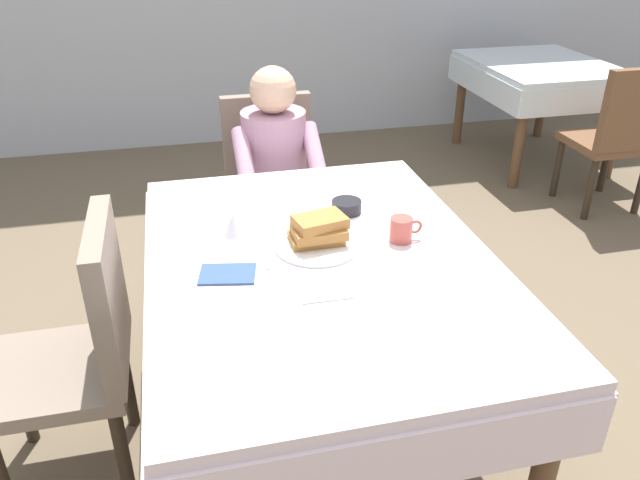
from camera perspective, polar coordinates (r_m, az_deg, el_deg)
ground_plane at (r=2.48m, az=0.11°, el=-16.50°), size 14.00×14.00×0.00m
dining_table_main at (r=2.07m, az=0.12°, el=-3.64°), size 1.12×1.52×0.74m
chair_diner at (r=3.16m, az=-4.42°, el=5.53°), size 0.44×0.45×0.93m
diner_person at (r=2.96m, az=-4.02°, el=6.87°), size 0.40×0.43×1.12m
chair_left_side at (r=2.13m, az=-20.72°, el=-8.70°), size 0.45×0.44×0.93m
plate_breakfast at (r=2.08m, az=-0.29°, el=-0.44°), size 0.28×0.28×0.02m
breakfast_stack at (r=2.06m, az=-0.15°, el=0.92°), size 0.19×0.14×0.09m
cup_coffee at (r=2.12m, az=7.44°, el=0.96°), size 0.11×0.08×0.08m
bowl_butter at (r=2.31m, az=2.43°, el=3.07°), size 0.11×0.11×0.04m
syrup_pitcher at (r=2.16m, az=-7.90°, el=1.36°), size 0.08×0.08×0.07m
fork_left_of_plate at (r=2.03m, az=-5.38°, el=-1.43°), size 0.03×0.18×0.00m
knife_right_of_plate at (r=2.11m, az=4.87°, el=-0.25°), size 0.03×0.20×0.00m
spoon_near_edge at (r=1.81m, az=0.71°, el=-5.46°), size 0.15×0.02×0.00m
napkin_folded at (r=1.95m, az=-8.41°, el=-3.08°), size 0.19×0.15×0.01m
background_table_far at (r=4.97m, az=19.28°, el=13.71°), size 0.92×1.12×0.74m
background_chair_empty at (r=4.25m, az=25.57°, el=8.90°), size 0.44×0.45×0.93m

